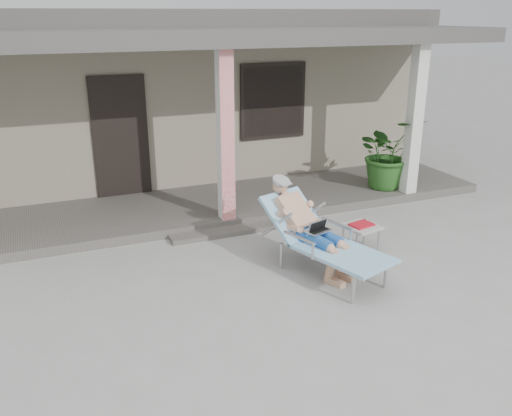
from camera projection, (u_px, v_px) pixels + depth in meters
name	position (u px, v px, depth m)	size (l,w,h in m)	color
ground	(284.00, 285.00, 6.84)	(60.00, 60.00, 0.00)	#9E9E99
house	(160.00, 88.00, 11.92)	(10.40, 5.40, 3.30)	gray
porch_deck	(211.00, 206.00, 9.42)	(10.00, 2.00, 0.15)	#605B56
porch_overhang	(207.00, 43.00, 8.45)	(10.00, 2.30, 2.85)	silver
porch_step	(234.00, 231.00, 8.43)	(2.00, 0.30, 0.07)	#605B56
lounger	(316.00, 216.00, 6.98)	(1.25, 1.97, 1.24)	#B7B7BC
side_table	(361.00, 228.00, 7.73)	(0.54, 0.54, 0.41)	#B0B0AB
potted_palm	(388.00, 153.00, 9.97)	(1.18, 1.02, 1.31)	#26591E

